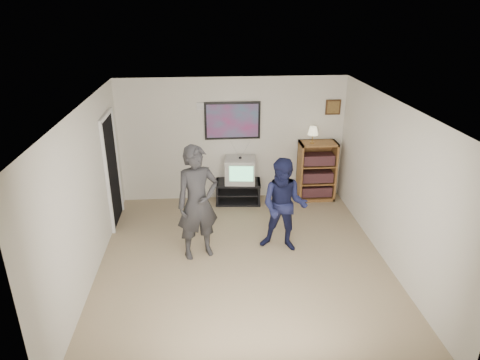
{
  "coord_description": "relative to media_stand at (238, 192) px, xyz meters",
  "views": [
    {
      "loc": [
        -0.52,
        -5.69,
        3.82
      ],
      "look_at": [
        -0.0,
        0.65,
        1.15
      ],
      "focal_mm": 32.0,
      "sensor_mm": 36.0,
      "label": 1
    }
  ],
  "objects": [
    {
      "name": "person_short",
      "position": [
        0.6,
        -1.84,
        0.56
      ],
      "size": [
        0.92,
        0.82,
        1.58
      ],
      "primitive_type": "imported",
      "rotation": [
        0.0,
        0.0,
        -0.33
      ],
      "color": "#141839",
      "rests_on": "room_shell"
    },
    {
      "name": "poster",
      "position": [
        -0.09,
        0.25,
        1.42
      ],
      "size": [
        1.1,
        0.03,
        0.75
      ],
      "primitive_type": "cube",
      "color": "black",
      "rests_on": "room_shell"
    },
    {
      "name": "doorway",
      "position": [
        -2.33,
        -0.63,
        0.77
      ],
      "size": [
        0.03,
        0.85,
        2.0
      ],
      "primitive_type": "cube",
      "color": "black",
      "rests_on": "room_shell"
    },
    {
      "name": "room_shell",
      "position": [
        -0.09,
        -1.88,
        1.02
      ],
      "size": [
        4.51,
        5.0,
        2.51
      ],
      "color": "#94855D",
      "rests_on": "ground"
    },
    {
      "name": "small_picture",
      "position": [
        1.91,
        0.25,
        1.65
      ],
      "size": [
        0.3,
        0.03,
        0.3
      ],
      "primitive_type": "cube",
      "color": "#3F2914",
      "rests_on": "room_shell"
    },
    {
      "name": "crt_television",
      "position": [
        0.04,
        0.0,
        0.48
      ],
      "size": [
        0.64,
        0.56,
        0.5
      ],
      "primitive_type": null,
      "rotation": [
        0.0,
        0.0,
        -0.12
      ],
      "color": "#B0AFAA",
      "rests_on": "media_stand"
    },
    {
      "name": "controller_left",
      "position": [
        -0.76,
        -1.69,
        1.04
      ],
      "size": [
        0.07,
        0.12,
        0.03
      ],
      "primitive_type": "cube",
      "rotation": [
        0.0,
        0.0,
        -0.37
      ],
      "color": "white",
      "rests_on": "person_tall"
    },
    {
      "name": "table_lamp",
      "position": [
        1.48,
        0.02,
        1.16
      ],
      "size": [
        0.21,
        0.21,
        0.33
      ],
      "primitive_type": null,
      "color": "#F5EBBA",
      "rests_on": "bookshelf"
    },
    {
      "name": "controller_right",
      "position": [
        0.55,
        -1.6,
        0.78
      ],
      "size": [
        0.06,
        0.13,
        0.04
      ],
      "primitive_type": "cube",
      "rotation": [
        0.0,
        0.0,
        0.18
      ],
      "color": "white",
      "rests_on": "person_short"
    },
    {
      "name": "bookshelf",
      "position": [
        1.62,
        0.05,
        0.39
      ],
      "size": [
        0.75,
        0.43,
        1.22
      ],
      "primitive_type": null,
      "color": "brown",
      "rests_on": "room_shell"
    },
    {
      "name": "person_tall",
      "position": [
        -0.78,
        -1.92,
        0.7
      ],
      "size": [
        0.79,
        0.65,
        1.86
      ],
      "primitive_type": "imported",
      "rotation": [
        0.0,
        0.0,
        0.34
      ],
      "color": "#28282A",
      "rests_on": "room_shell"
    },
    {
      "name": "air_vent",
      "position": [
        -0.64,
        0.25,
        1.72
      ],
      "size": [
        0.28,
        0.02,
        0.14
      ],
      "primitive_type": "cube",
      "color": "white",
      "rests_on": "room_shell"
    },
    {
      "name": "media_stand",
      "position": [
        0.0,
        0.0,
        0.0
      ],
      "size": [
        0.94,
        0.57,
        0.45
      ],
      "rotation": [
        0.0,
        0.0,
        -0.08
      ],
      "color": "black",
      "rests_on": "room_shell"
    }
  ]
}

